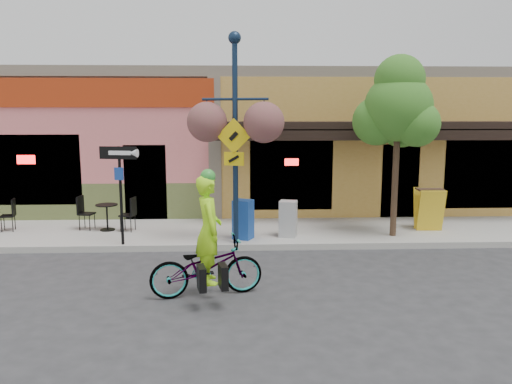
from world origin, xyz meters
TOP-DOWN VIEW (x-y plane):
  - ground at (0.00, 0.00)m, footprint 90.00×90.00m
  - sidewalk at (0.00, 2.00)m, footprint 24.00×3.00m
  - curb at (0.00, 0.55)m, footprint 24.00×0.12m
  - building at (0.00, 7.50)m, footprint 18.20×8.20m
  - bicycle at (-0.94, -2.34)m, footprint 2.10×1.09m
  - cyclist_rider at (-0.89, -2.34)m, footprint 0.59×0.77m
  - lamp_post at (-0.42, 0.65)m, footprint 1.66×1.00m
  - one_way_sign at (-3.07, 0.65)m, footprint 0.90×0.35m
  - cafe_set_right at (-3.79, 2.08)m, footprint 1.63×1.03m
  - newspaper_box_blue at (-0.24, 1.07)m, footprint 0.55×0.53m
  - newspaper_box_grey at (0.89, 1.23)m, footprint 0.50×0.47m
  - street_tree at (3.54, 1.22)m, footprint 2.18×2.18m
  - sandwich_board at (4.65, 1.60)m, footprint 0.69×0.52m

SIDE VIEW (x-z plane):
  - ground at x=0.00m, z-range 0.00..0.00m
  - sidewalk at x=0.00m, z-range 0.00..0.15m
  - curb at x=0.00m, z-range 0.00..0.15m
  - bicycle at x=-0.94m, z-range 0.00..1.05m
  - newspaper_box_grey at x=0.89m, z-range 0.15..1.05m
  - cafe_set_right at x=-3.79m, z-range 0.15..1.06m
  - newspaper_box_blue at x=-0.24m, z-range 0.15..1.11m
  - sandwich_board at x=4.65m, z-range 0.15..1.26m
  - cyclist_rider at x=-0.89m, z-range 0.00..1.91m
  - one_way_sign at x=-3.07m, z-range 0.15..2.45m
  - building at x=0.00m, z-range 0.00..4.50m
  - street_tree at x=3.54m, z-range 0.15..4.65m
  - lamp_post at x=-0.42m, z-range 0.15..5.02m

